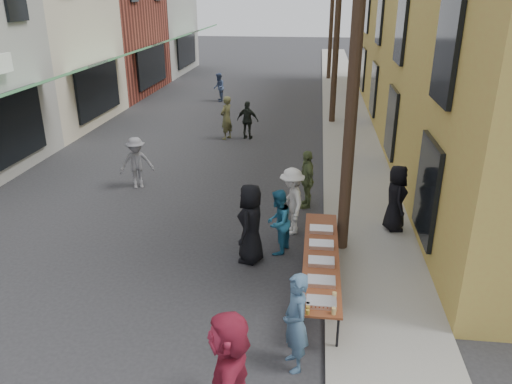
% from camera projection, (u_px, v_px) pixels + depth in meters
% --- Properties ---
extents(ground, '(120.00, 120.00, 0.00)m').
position_uv_depth(ground, '(115.00, 313.00, 9.35)').
color(ground, '#28282B').
rests_on(ground, ground).
extents(sidewalk, '(2.20, 60.00, 0.10)m').
position_uv_depth(sidewalk, '(347.00, 123.00, 22.57)').
color(sidewalk, gray).
rests_on(sidewalk, ground).
extents(storefront_row, '(8.00, 37.00, 9.00)m').
position_uv_depth(storefront_row, '(20.00, 26.00, 22.68)').
color(storefront_row, maroon).
rests_on(storefront_row, ground).
extents(utility_pole_near, '(0.26, 0.26, 9.00)m').
position_uv_depth(utility_pole_near, '(356.00, 51.00, 9.93)').
color(utility_pole_near, '#2D2116').
rests_on(utility_pole_near, ground).
extents(utility_pole_mid, '(0.26, 0.26, 9.00)m').
position_uv_depth(utility_pole_mid, '(338.00, 19.00, 20.97)').
color(utility_pole_mid, '#2D2116').
rests_on(utility_pole_mid, ground).
extents(utility_pole_far, '(0.26, 0.26, 9.00)m').
position_uv_depth(utility_pole_far, '(332.00, 9.00, 32.01)').
color(utility_pole_far, '#2D2116').
rests_on(utility_pole_far, ground).
extents(serving_table, '(0.70, 4.00, 0.75)m').
position_uv_depth(serving_table, '(321.00, 258.00, 9.86)').
color(serving_table, maroon).
rests_on(serving_table, ground).
extents(catering_tray_sausage, '(0.50, 0.33, 0.08)m').
position_uv_depth(catering_tray_sausage, '(321.00, 302.00, 8.32)').
color(catering_tray_sausage, maroon).
rests_on(catering_tray_sausage, serving_table).
extents(catering_tray_foil_b, '(0.50, 0.33, 0.08)m').
position_uv_depth(catering_tray_foil_b, '(321.00, 281.00, 8.91)').
color(catering_tray_foil_b, '#B2B2B7').
rests_on(catering_tray_foil_b, serving_table).
extents(catering_tray_buns, '(0.50, 0.33, 0.08)m').
position_uv_depth(catering_tray_buns, '(321.00, 262.00, 9.56)').
color(catering_tray_buns, tan).
rests_on(catering_tray_buns, serving_table).
extents(catering_tray_foil_d, '(0.50, 0.33, 0.08)m').
position_uv_depth(catering_tray_foil_d, '(321.00, 245.00, 10.20)').
color(catering_tray_foil_d, '#B2B2B7').
rests_on(catering_tray_foil_d, serving_table).
extents(catering_tray_buns_end, '(0.50, 0.33, 0.08)m').
position_uv_depth(catering_tray_buns_end, '(321.00, 229.00, 10.85)').
color(catering_tray_buns_end, tan).
rests_on(catering_tray_buns_end, serving_table).
extents(condiment_jar_a, '(0.07, 0.07, 0.08)m').
position_uv_depth(condiment_jar_a, '(308.00, 312.00, 8.06)').
color(condiment_jar_a, '#A57F26').
rests_on(condiment_jar_a, serving_table).
extents(condiment_jar_b, '(0.07, 0.07, 0.08)m').
position_uv_depth(condiment_jar_b, '(308.00, 308.00, 8.16)').
color(condiment_jar_b, '#A57F26').
rests_on(condiment_jar_b, serving_table).
extents(condiment_jar_c, '(0.07, 0.07, 0.08)m').
position_uv_depth(condiment_jar_c, '(308.00, 305.00, 8.25)').
color(condiment_jar_c, '#A57F26').
rests_on(condiment_jar_c, serving_table).
extents(cup_stack, '(0.08, 0.08, 0.12)m').
position_uv_depth(cup_stack, '(334.00, 311.00, 8.06)').
color(cup_stack, tan).
rests_on(cup_stack, serving_table).
extents(guest_front_a, '(0.72, 0.97, 1.81)m').
position_uv_depth(guest_front_a, '(251.00, 224.00, 10.85)').
color(guest_front_a, black).
rests_on(guest_front_a, ground).
extents(guest_front_b, '(0.59, 0.72, 1.69)m').
position_uv_depth(guest_front_b, '(295.00, 323.00, 7.72)').
color(guest_front_b, '#426280').
rests_on(guest_front_b, ground).
extents(guest_front_c, '(0.76, 0.87, 1.52)m').
position_uv_depth(guest_front_c, '(278.00, 222.00, 11.25)').
color(guest_front_c, '#21658A').
rests_on(guest_front_c, ground).
extents(guest_front_d, '(0.92, 1.23, 1.69)m').
position_uv_depth(guest_front_d, '(292.00, 201.00, 12.17)').
color(guest_front_d, silver).
rests_on(guest_front_d, ground).
extents(guest_front_e, '(0.65, 1.03, 1.62)m').
position_uv_depth(guest_front_e, '(307.00, 179.00, 13.68)').
color(guest_front_e, '#5B6C3E').
rests_on(guest_front_e, ground).
extents(guest_queue_back, '(0.67, 1.80, 1.91)m').
position_uv_depth(guest_queue_back, '(229.00, 376.00, 6.51)').
color(guest_queue_back, '#9C223B').
rests_on(guest_queue_back, ground).
extents(server, '(0.58, 0.85, 1.66)m').
position_uv_depth(server, '(396.00, 198.00, 12.13)').
color(server, black).
rests_on(server, sidewalk).
extents(passerby_left, '(1.17, 0.96, 1.58)m').
position_uv_depth(passerby_left, '(137.00, 163.00, 15.02)').
color(passerby_left, slate).
rests_on(passerby_left, ground).
extents(passerby_mid, '(0.95, 0.55, 1.53)m').
position_uv_depth(passerby_mid, '(248.00, 120.00, 20.04)').
color(passerby_mid, black).
rests_on(passerby_mid, ground).
extents(passerby_right, '(0.65, 0.75, 1.74)m').
position_uv_depth(passerby_right, '(226.00, 118.00, 19.98)').
color(passerby_right, brown).
rests_on(passerby_right, ground).
extents(passerby_far, '(0.70, 0.83, 1.51)m').
position_uv_depth(passerby_far, '(219.00, 87.00, 26.87)').
color(passerby_far, '#41547F').
rests_on(passerby_far, ground).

